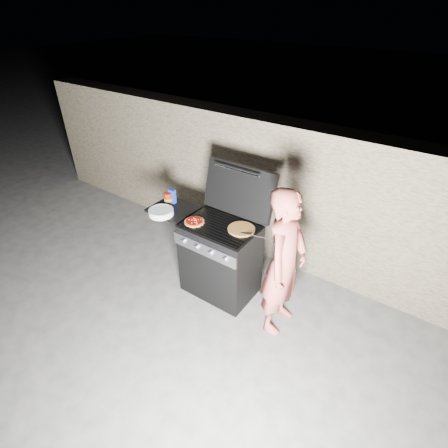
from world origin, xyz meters
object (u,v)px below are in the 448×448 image
Objects in this scene: gas_grill at (203,251)px; person at (284,264)px; pizza_topped at (194,221)px; sauce_jar at (168,199)px.

person is at bearing -2.98° from gas_grill.
person is at bearing 2.82° from pizza_topped.
person is (1.06, 0.05, -0.12)m from pizza_topped.
sauce_jar is (-0.51, 0.15, 0.05)m from pizza_topped.
gas_grill is at bearing 81.26° from pizza_topped.
person is at bearing -3.44° from sauce_jar.
gas_grill is at bearing -4.36° from sauce_jar.
pizza_topped is 1.47× the size of sauce_jar.
pizza_topped is 0.13× the size of person.
pizza_topped reaches higher than gas_grill.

